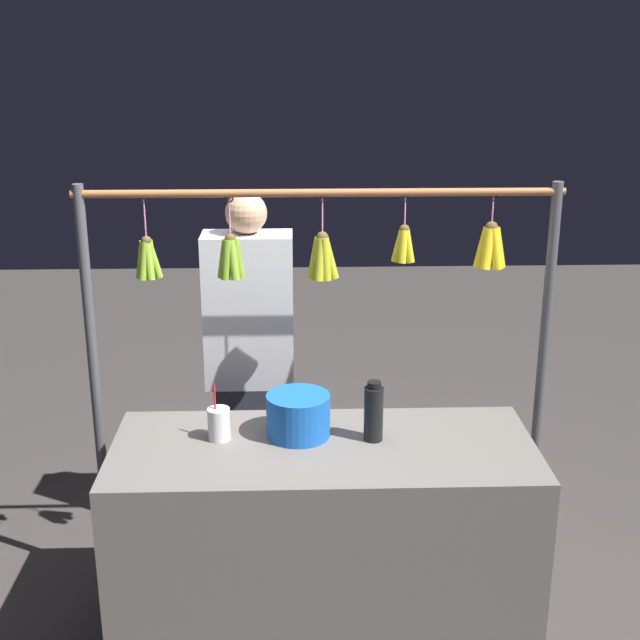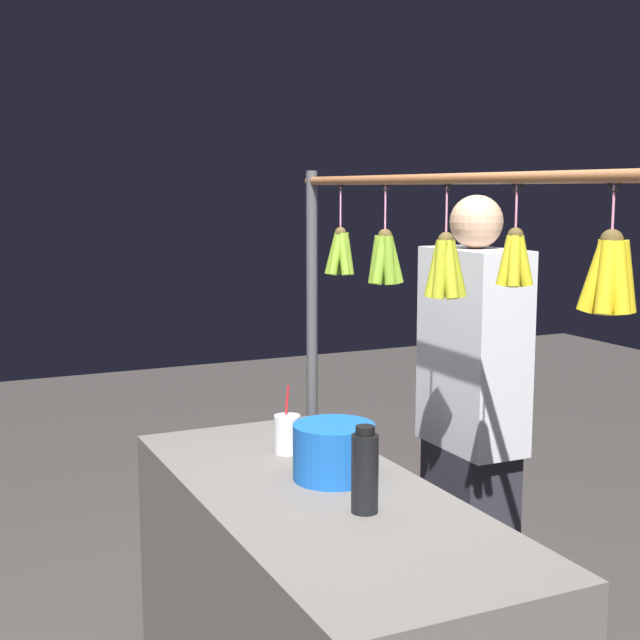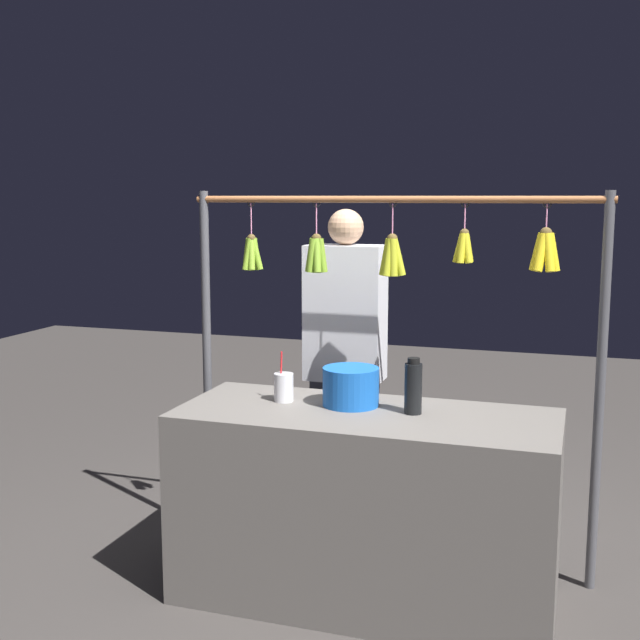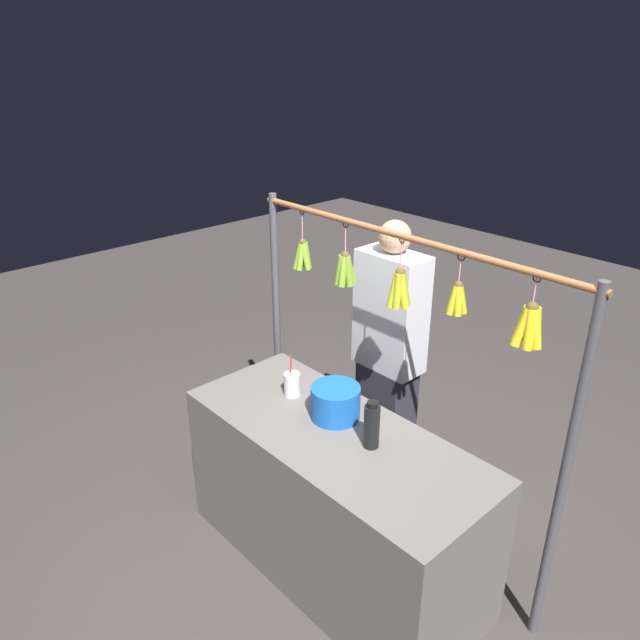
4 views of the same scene
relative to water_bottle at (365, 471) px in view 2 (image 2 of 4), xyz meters
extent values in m
cube|color=#66605B|center=(0.19, 0.04, -0.53)|extent=(1.62, 0.67, 0.84)
cylinder|color=#4C4C51|center=(1.14, -0.36, -0.07)|extent=(0.04, 0.04, 1.78)
cylinder|color=#9E6038|center=(0.19, -0.36, 0.78)|extent=(1.95, 0.03, 0.03)
torus|color=black|center=(-0.50, -0.36, 0.76)|extent=(0.04, 0.01, 0.04)
cylinder|color=pink|center=(-0.50, -0.36, 0.70)|extent=(0.01, 0.01, 0.12)
sphere|color=brown|center=(-0.50, -0.36, 0.64)|extent=(0.05, 0.05, 0.05)
cylinder|color=yellow|center=(-0.47, -0.36, 0.56)|extent=(0.07, 0.04, 0.17)
cylinder|color=yellow|center=(-0.48, -0.34, 0.56)|extent=(0.07, 0.08, 0.17)
cylinder|color=yellow|center=(-0.51, -0.34, 0.56)|extent=(0.06, 0.07, 0.17)
cylinder|color=yellow|center=(-0.53, -0.36, 0.56)|extent=(0.07, 0.04, 0.17)
cylinder|color=yellow|center=(-0.51, -0.39, 0.56)|extent=(0.05, 0.06, 0.17)
cylinder|color=yellow|center=(-0.48, -0.39, 0.56)|extent=(0.06, 0.07, 0.17)
torus|color=black|center=(-0.15, -0.36, 0.76)|extent=(0.04, 0.01, 0.04)
cylinder|color=pink|center=(-0.15, -0.36, 0.70)|extent=(0.01, 0.01, 0.13)
sphere|color=brown|center=(-0.15, -0.36, 0.63)|extent=(0.04, 0.04, 0.04)
cylinder|color=gold|center=(-0.13, -0.36, 0.57)|extent=(0.06, 0.03, 0.14)
cylinder|color=gold|center=(-0.14, -0.34, 0.57)|extent=(0.04, 0.06, 0.14)
cylinder|color=gold|center=(-0.16, -0.35, 0.57)|extent=(0.06, 0.05, 0.14)
cylinder|color=gold|center=(-0.16, -0.38, 0.57)|extent=(0.05, 0.05, 0.14)
cylinder|color=gold|center=(-0.14, -0.38, 0.57)|extent=(0.04, 0.06, 0.14)
torus|color=black|center=(0.18, -0.36, 0.76)|extent=(0.04, 0.01, 0.04)
cylinder|color=pink|center=(0.18, -0.36, 0.68)|extent=(0.01, 0.01, 0.16)
sphere|color=brown|center=(0.18, -0.36, 0.60)|extent=(0.05, 0.05, 0.05)
cylinder|color=gold|center=(0.21, -0.36, 0.52)|extent=(0.07, 0.04, 0.18)
cylinder|color=gold|center=(0.19, -0.34, 0.52)|extent=(0.05, 0.07, 0.18)
cylinder|color=gold|center=(0.17, -0.34, 0.52)|extent=(0.05, 0.06, 0.18)
cylinder|color=gold|center=(0.16, -0.36, 0.52)|extent=(0.08, 0.04, 0.18)
cylinder|color=gold|center=(0.17, -0.39, 0.52)|extent=(0.05, 0.07, 0.18)
cylinder|color=gold|center=(0.20, -0.38, 0.52)|extent=(0.06, 0.06, 0.18)
torus|color=black|center=(0.55, -0.36, 0.76)|extent=(0.04, 0.01, 0.04)
cylinder|color=pink|center=(0.55, -0.36, 0.68)|extent=(0.01, 0.01, 0.16)
sphere|color=brown|center=(0.55, -0.36, 0.60)|extent=(0.05, 0.05, 0.05)
cylinder|color=#79A62B|center=(0.58, -0.36, 0.52)|extent=(0.06, 0.04, 0.16)
cylinder|color=#79A62B|center=(0.57, -0.34, 0.52)|extent=(0.05, 0.05, 0.17)
cylinder|color=#79A62B|center=(0.54, -0.34, 0.52)|extent=(0.05, 0.07, 0.17)
cylinder|color=#79A62B|center=(0.52, -0.36, 0.52)|extent=(0.06, 0.04, 0.16)
cylinder|color=#79A62B|center=(0.54, -0.39, 0.52)|extent=(0.06, 0.07, 0.17)
cylinder|color=#79A62B|center=(0.57, -0.38, 0.52)|extent=(0.06, 0.06, 0.17)
torus|color=black|center=(0.88, -0.36, 0.76)|extent=(0.04, 0.01, 0.04)
cylinder|color=pink|center=(0.88, -0.36, 0.68)|extent=(0.01, 0.01, 0.17)
sphere|color=brown|center=(0.88, -0.36, 0.59)|extent=(0.04, 0.04, 0.04)
cylinder|color=#7CA72A|center=(0.91, -0.37, 0.52)|extent=(0.06, 0.04, 0.16)
cylinder|color=#7CA72A|center=(0.89, -0.34, 0.52)|extent=(0.05, 0.07, 0.16)
cylinder|color=#7CA72A|center=(0.88, -0.34, 0.52)|extent=(0.05, 0.07, 0.16)
cylinder|color=#7CA72A|center=(0.86, -0.36, 0.52)|extent=(0.07, 0.03, 0.16)
cylinder|color=#7CA72A|center=(0.87, -0.38, 0.52)|extent=(0.04, 0.05, 0.16)
cylinder|color=#7CA72A|center=(0.90, -0.38, 0.52)|extent=(0.05, 0.06, 0.16)
cylinder|color=black|center=(0.00, 0.00, -0.01)|extent=(0.07, 0.07, 0.21)
cylinder|color=black|center=(0.00, 0.00, 0.11)|extent=(0.05, 0.05, 0.02)
cylinder|color=blue|center=(0.29, -0.05, -0.03)|extent=(0.25, 0.25, 0.17)
cylinder|color=silver|center=(0.59, -0.02, -0.05)|extent=(0.09, 0.09, 0.13)
cylinder|color=red|center=(0.61, -0.02, 0.00)|extent=(0.01, 0.03, 0.23)
cube|color=#2D2D38|center=(0.50, -0.69, -0.55)|extent=(0.32, 0.22, 0.80)
cube|color=silver|center=(0.50, -0.69, 0.20)|extent=(0.40, 0.22, 0.70)
sphere|color=tan|center=(0.50, -0.69, 0.64)|extent=(0.18, 0.18, 0.18)
camera|label=1|loc=(0.30, 2.93, 1.33)|focal=47.20mm
camera|label=2|loc=(-2.05, 1.09, 0.76)|focal=50.09mm
camera|label=3|loc=(-0.66, 3.27, 0.80)|focal=45.35mm
camera|label=4|loc=(-1.54, 1.74, 1.59)|focal=33.97mm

